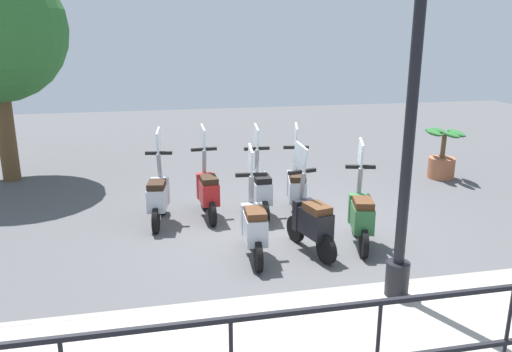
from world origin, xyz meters
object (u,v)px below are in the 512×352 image
object	(u,v)px
scooter_far_3	(158,196)
scooter_near_2	(254,225)
potted_palm	(442,158)
scooter_far_0	(297,188)
scooter_far_1	(260,189)
scooter_far_2	(208,190)
lamp_post_near	(409,143)
scooter_near_0	(361,215)
scooter_near_1	(311,220)

from	to	relation	value
scooter_far_3	scooter_near_2	bearing A→B (deg)	-133.05
potted_palm	scooter_far_0	distance (m)	4.05
scooter_far_1	scooter_far_2	distance (m)	0.89
lamp_post_near	potted_palm	distance (m)	6.07
lamp_post_near	scooter_far_2	size ratio (longest dim) A/B	2.60
potted_palm	scooter_near_2	bearing A→B (deg)	123.12
scooter_far_1	scooter_far_3	size ratio (longest dim) A/B	1.00
scooter_near_0	lamp_post_near	bearing A→B (deg)	-174.80
lamp_post_near	potted_palm	xyz separation A→B (m)	(4.75, -3.49, -1.47)
scooter_far_3	scooter_far_0	bearing A→B (deg)	-82.10
scooter_near_2	scooter_far_0	size ratio (longest dim) A/B	1.00
lamp_post_near	scooter_far_2	world-z (taller)	lamp_post_near
lamp_post_near	scooter_near_2	size ratio (longest dim) A/B	2.60
potted_palm	scooter_near_2	xyz separation A→B (m)	(-3.14, 4.81, 0.04)
scooter_near_2	scooter_far_3	world-z (taller)	same
lamp_post_near	scooter_near_0	size ratio (longest dim) A/B	2.60
scooter_near_0	scooter_far_3	bearing A→B (deg)	76.97
potted_palm	scooter_near_0	size ratio (longest dim) A/B	0.69
scooter_near_1	potted_palm	bearing A→B (deg)	-65.98
scooter_near_0	scooter_far_2	bearing A→B (deg)	66.06
scooter_near_2	scooter_far_3	xyz separation A→B (m)	(1.61, 1.26, 0.00)
lamp_post_near	scooter_far_0	xyz separation A→B (m)	(3.18, 0.25, -1.43)
scooter_near_0	scooter_near_1	xyz separation A→B (m)	(-0.07, 0.78, 0.00)
lamp_post_near	scooter_far_2	distance (m)	4.05
scooter_near_1	scooter_near_0	bearing A→B (deg)	-98.76
potted_palm	scooter_near_1	xyz separation A→B (m)	(-3.11, 3.98, 0.04)
scooter_far_1	scooter_far_2	xyz separation A→B (m)	(0.13, 0.88, 0.00)
scooter_near_0	scooter_far_2	distance (m)	2.63
lamp_post_near	scooter_far_3	xyz separation A→B (m)	(3.22, 2.58, -1.43)
scooter_near_1	scooter_far_0	distance (m)	1.56
scooter_near_2	scooter_near_1	bearing A→B (deg)	-84.77
scooter_near_1	lamp_post_near	bearing A→B (deg)	-177.26
scooter_far_0	scooter_far_2	world-z (taller)	same
potted_palm	scooter_far_3	bearing A→B (deg)	104.09
scooter_far_3	lamp_post_near	bearing A→B (deg)	-132.30
lamp_post_near	scooter_near_1	world-z (taller)	lamp_post_near
scooter_far_1	potted_palm	bearing A→B (deg)	-70.13
potted_palm	scooter_far_0	bearing A→B (deg)	112.77
scooter_far_3	scooter_far_1	bearing A→B (deg)	-81.07
scooter_near_0	scooter_near_2	xyz separation A→B (m)	(-0.10, 1.61, 0.00)
potted_palm	scooter_near_1	world-z (taller)	scooter_near_1
scooter_near_2	scooter_far_3	distance (m)	2.05
scooter_near_0	scooter_far_1	xyz separation A→B (m)	(1.52, 1.17, 0.00)
lamp_post_near	scooter_far_0	distance (m)	3.49
lamp_post_near	scooter_near_2	distance (m)	2.53
scooter_near_0	scooter_near_2	distance (m)	1.61
scooter_near_2	lamp_post_near	bearing A→B (deg)	-136.99
scooter_far_1	scooter_far_2	bearing A→B (deg)	81.99
lamp_post_near	scooter_near_0	bearing A→B (deg)	-9.67
scooter_near_0	scooter_far_2	size ratio (longest dim) A/B	1.00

